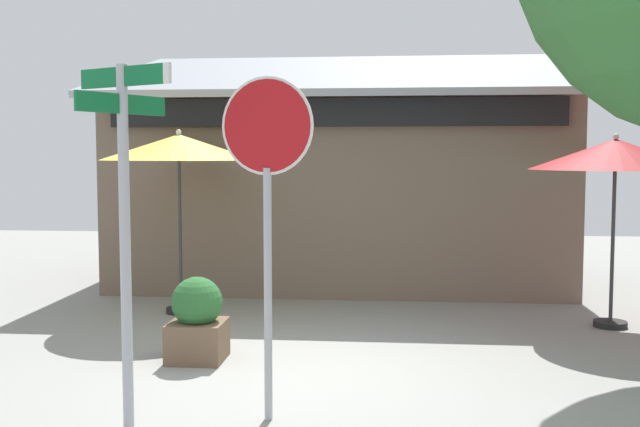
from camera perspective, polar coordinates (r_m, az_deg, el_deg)
The scene contains 7 objects.
ground_plane at distance 8.27m, azimuth -0.69°, elevation -12.14°, with size 28.00×28.00×0.10m, color gray.
cafe_building at distance 13.89m, azimuth 1.70°, elevation 2.20°, with size 8.24×4.75×4.39m.
street_sign_post at distance 6.36m, azimuth -14.63°, elevation 0.49°, with size 0.91×0.86×3.05m.
stop_sign at distance 6.43m, azimuth -4.03°, elevation 2.65°, with size 0.82×0.21×2.98m.
patio_umbrella_mustard_left at distance 11.04m, azimuth -10.69°, elevation 4.86°, with size 2.26×2.26×2.68m.
patio_umbrella_crimson_center at distance 10.69m, azimuth 21.56°, elevation 4.11°, with size 2.25×2.25×2.60m.
sidewalk_planter at distance 8.63m, azimuth -9.33°, elevation -8.03°, with size 0.62×0.62×0.95m.
Camera 1 is at (0.84, -7.88, 2.32)m, focal length 42.06 mm.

